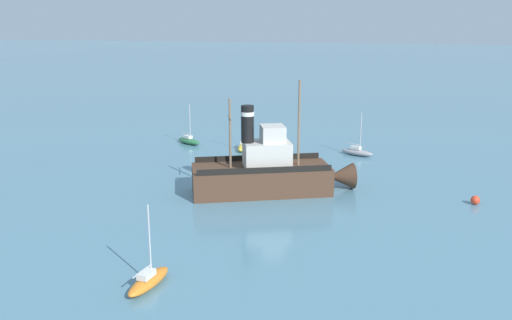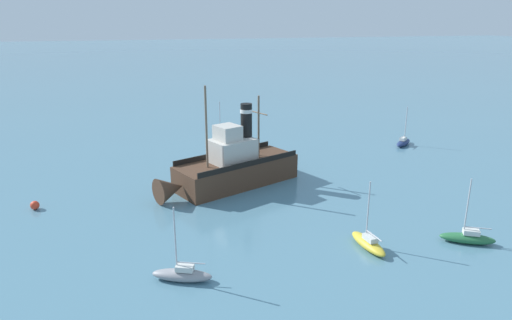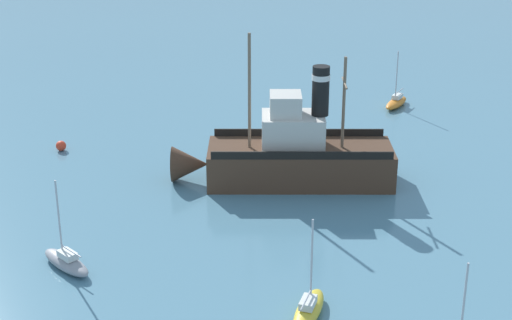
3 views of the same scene
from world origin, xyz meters
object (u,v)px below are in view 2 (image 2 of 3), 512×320
sailboat_orange (220,134)px  sailboat_yellow (368,243)px  old_tugboat (232,167)px  sailboat_navy (403,142)px  sailboat_green (468,237)px  mooring_buoy (35,205)px  sailboat_grey (182,274)px

sailboat_orange → sailboat_yellow: same height
old_tugboat → sailboat_yellow: size_ratio=2.98×
sailboat_orange → sailboat_navy: (-10.67, -21.50, 0.00)m
old_tugboat → sailboat_green: 21.25m
old_tugboat → mooring_buoy: 17.47m
mooring_buoy → sailboat_yellow: bearing=-120.2°
sailboat_orange → mooring_buoy: size_ratio=6.55×
old_tugboat → mooring_buoy: (-1.08, 17.38, -1.46)m
sailboat_navy → mooring_buoy: 42.56m
sailboat_grey → old_tugboat: bearing=-23.5°
sailboat_navy → sailboat_green: size_ratio=1.00×
sailboat_grey → sailboat_navy: same height
sailboat_grey → mooring_buoy: size_ratio=6.55×
sailboat_navy → sailboat_green: (-24.24, 10.47, 0.00)m
sailboat_yellow → mooring_buoy: sailboat_yellow is taller
old_tugboat → mooring_buoy: bearing=93.6°
sailboat_yellow → sailboat_orange: bearing=6.3°
sailboat_navy → mooring_buoy: bearing=102.4°
old_tugboat → sailboat_grey: size_ratio=2.98×
sailboat_grey → sailboat_yellow: size_ratio=1.00×
sailboat_navy → sailboat_green: bearing=156.6°
sailboat_orange → sailboat_yellow: 33.87m
sailboat_navy → mooring_buoy: size_ratio=6.55×
sailboat_navy → mooring_buoy: sailboat_navy is taller
sailboat_yellow → sailboat_green: bearing=-99.7°
old_tugboat → sailboat_yellow: bearing=-156.7°
sailboat_navy → sailboat_grey: bearing=127.3°
sailboat_grey → sailboat_navy: (23.53, -30.90, 0.00)m
sailboat_yellow → mooring_buoy: bearing=59.8°
sailboat_grey → sailboat_green: bearing=-92.0°
sailboat_green → sailboat_yellow: bearing=80.3°
old_tugboat → sailboat_navy: bearing=-71.6°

